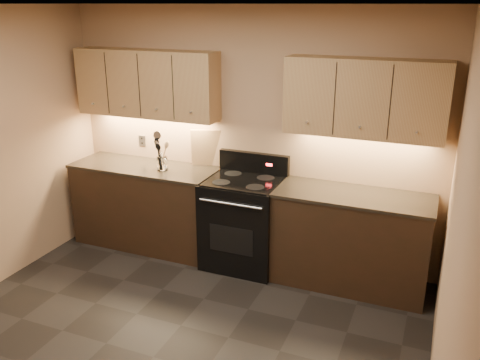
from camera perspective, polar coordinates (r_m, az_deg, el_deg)
name	(u,v)px	position (r m, az deg, el deg)	size (l,w,h in m)	color
floor	(153,357)	(4.24, -9.70, -19.00)	(4.00, 4.00, 0.00)	black
ceiling	(129,4)	(3.34, -12.31, 18.72)	(4.00, 4.00, 0.00)	silver
wall_back	(248,136)	(5.29, 0.94, 4.95)	(4.00, 0.04, 2.60)	#A27D5F
wall_right	(452,253)	(3.07, 22.72, -7.60)	(0.04, 4.00, 2.60)	#A27D5F
counter_left	(147,205)	(5.78, -10.43, -2.82)	(1.62, 0.62, 0.93)	black
counter_right	(351,240)	(5.01, 12.35, -6.55)	(1.46, 0.62, 0.93)	black
stove	(244,221)	(5.25, 0.43, -4.65)	(0.76, 0.68, 1.14)	black
upper_cab_left	(147,84)	(5.55, -10.42, 10.60)	(1.60, 0.30, 0.70)	tan
upper_cab_right	(365,98)	(4.74, 13.84, 8.91)	(1.44, 0.30, 0.70)	tan
outlet_plate	(142,141)	(5.91, -10.92, 4.35)	(0.09, 0.01, 0.12)	#B2B5BA
utensil_crock	(162,164)	(5.44, -8.72, 1.81)	(0.14, 0.14, 0.14)	white
cutting_board	(206,148)	(5.50, -3.85, 3.64)	(0.32, 0.02, 0.40)	tan
wooden_spoon	(160,155)	(5.42, -9.02, 2.79)	(0.06, 0.06, 0.29)	tan
black_spoon	(161,154)	(5.43, -8.82, 2.90)	(0.06, 0.06, 0.31)	black
black_turner	(160,154)	(5.38, -8.94, 2.94)	(0.08, 0.08, 0.34)	black
steel_spatula	(165,154)	(5.40, -8.40, 2.94)	(0.08, 0.08, 0.33)	silver
steel_skimmer	(164,152)	(5.37, -8.53, 3.18)	(0.09, 0.09, 0.39)	silver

